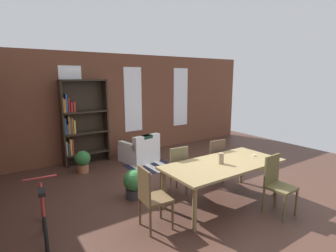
% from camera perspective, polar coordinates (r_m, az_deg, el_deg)
% --- Properties ---
extents(ground_plane, '(9.57, 9.57, 0.00)m').
position_cam_1_polar(ground_plane, '(5.24, 10.37, -14.34)').
color(ground_plane, '#442B22').
extents(back_wall_brick, '(8.36, 0.12, 2.84)m').
position_cam_1_polar(back_wall_brick, '(7.67, -7.90, 4.73)').
color(back_wall_brick, brown).
rests_on(back_wall_brick, ground).
extents(window_pane_0, '(0.55, 0.02, 1.85)m').
position_cam_1_polar(window_pane_0, '(7.01, -20.40, 4.78)').
color(window_pane_0, white).
extents(window_pane_1, '(0.55, 0.02, 1.85)m').
position_cam_1_polar(window_pane_1, '(7.60, -7.69, 5.76)').
color(window_pane_1, white).
extents(window_pane_2, '(0.55, 0.02, 1.85)m').
position_cam_1_polar(window_pane_2, '(8.50, 2.77, 6.36)').
color(window_pane_2, white).
extents(dining_table, '(2.17, 1.01, 0.74)m').
position_cam_1_polar(dining_table, '(4.68, 12.09, -8.75)').
color(dining_table, olive).
rests_on(dining_table, ground).
extents(vase_on_table, '(0.10, 0.10, 0.19)m').
position_cam_1_polar(vase_on_table, '(4.58, 11.61, -6.98)').
color(vase_on_table, '#998466').
rests_on(vase_on_table, dining_table).
extents(tealight_candle_0, '(0.04, 0.04, 0.04)m').
position_cam_1_polar(tealight_candle_0, '(5.16, 18.42, -6.17)').
color(tealight_candle_0, silver).
rests_on(tealight_candle_0, dining_table).
extents(dining_chair_near_right, '(0.41, 0.41, 0.95)m').
position_cam_1_polar(dining_chair_near_right, '(4.67, 22.87, -11.39)').
color(dining_chair_near_right, brown).
rests_on(dining_chair_near_right, ground).
extents(dining_chair_far_right, '(0.44, 0.44, 0.95)m').
position_cam_1_polar(dining_chair_far_right, '(5.54, 10.01, -7.26)').
color(dining_chair_far_right, '#4D3A2C').
rests_on(dining_chair_far_right, ground).
extents(dining_chair_far_left, '(0.43, 0.43, 0.95)m').
position_cam_1_polar(dining_chair_far_left, '(4.94, 1.74, -9.34)').
color(dining_chair_far_left, brown).
rests_on(dining_chair_far_left, ground).
extents(dining_chair_head_left, '(0.43, 0.43, 0.95)m').
position_cam_1_polar(dining_chair_head_left, '(3.89, -3.71, -15.11)').
color(dining_chair_head_left, brown).
rests_on(dining_chair_head_left, ground).
extents(bookshelf_tall, '(1.15, 0.33, 2.15)m').
position_cam_1_polar(bookshelf_tall, '(6.93, -18.63, 0.86)').
color(bookshelf_tall, '#2D2319').
rests_on(bookshelf_tall, ground).
extents(armchair_white, '(0.94, 0.94, 0.75)m').
position_cam_1_polar(armchair_white, '(6.93, -6.18, -5.51)').
color(armchair_white, white).
rests_on(armchair_white, ground).
extents(bicycle_second, '(0.44, 1.64, 0.88)m').
position_cam_1_polar(bicycle_second, '(3.97, -25.58, -18.63)').
color(bicycle_second, black).
rests_on(bicycle_second, ground).
extents(potted_plant_by_shelf, '(0.36, 0.36, 0.52)m').
position_cam_1_polar(potted_plant_by_shelf, '(6.41, -18.26, -7.22)').
color(potted_plant_by_shelf, '#9E6042').
rests_on(potted_plant_by_shelf, ground).
extents(potted_plant_corner, '(0.39, 0.39, 0.54)m').
position_cam_1_polar(potted_plant_corner, '(4.92, -7.51, -12.36)').
color(potted_plant_corner, '#333338').
rests_on(potted_plant_corner, ground).
extents(striped_rug, '(1.11, 0.95, 0.01)m').
position_cam_1_polar(striped_rug, '(6.57, -3.82, -8.88)').
color(striped_rug, '#1E1E33').
rests_on(striped_rug, ground).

